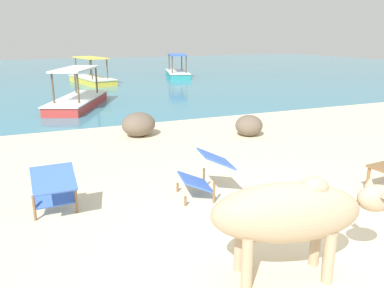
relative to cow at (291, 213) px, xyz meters
name	(u,v)px	position (x,y,z in m)	size (l,w,h in m)	color
sand_beach	(315,264)	(0.41, 0.07, -0.70)	(18.00, 14.00, 0.04)	beige
water_surface	(76,75)	(0.41, 22.07, -0.72)	(60.00, 36.00, 0.03)	teal
cow	(291,213)	(0.00, 0.00, 0.00)	(1.84, 0.91, 1.03)	tan
deck_chair_near	(205,171)	(0.06, 2.06, -0.29)	(0.84, 0.64, 0.68)	brown
deck_chair_far	(54,188)	(-2.01, 2.26, -0.29)	(0.57, 0.79, 0.68)	brown
shore_rock_large	(139,124)	(0.07, 5.83, -0.40)	(0.82, 0.74, 0.56)	#6B5B4C
shore_rock_medium	(249,125)	(2.48, 4.86, -0.43)	(0.64, 0.62, 0.49)	#6B5B4C
boat_red	(78,99)	(-0.80, 10.44, -0.43)	(2.53, 3.83, 1.29)	#C63833
boat_yellow	(92,78)	(0.62, 16.95, -0.43)	(1.96, 3.84, 1.29)	gold
boat_teal	(177,72)	(5.71, 18.29, -0.43)	(2.05, 3.84, 1.29)	teal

